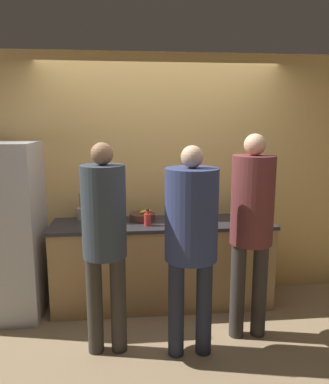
% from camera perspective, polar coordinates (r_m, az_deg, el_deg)
% --- Properties ---
extents(ground_plane, '(14.00, 14.00, 0.00)m').
position_cam_1_polar(ground_plane, '(3.87, 0.22, -18.73)').
color(ground_plane, '#9E8460').
extents(wall_back, '(5.20, 0.06, 2.60)m').
position_cam_1_polar(wall_back, '(4.06, -0.72, 2.17)').
color(wall_back, '#E0B266').
rests_on(wall_back, ground_plane).
extents(counter, '(2.25, 0.63, 0.89)m').
position_cam_1_polar(counter, '(3.99, -0.31, -10.70)').
color(counter, tan).
rests_on(counter, ground_plane).
extents(refrigerator, '(0.78, 0.70, 1.71)m').
position_cam_1_polar(refrigerator, '(3.98, -23.81, -5.44)').
color(refrigerator, '#B7B7BC').
rests_on(refrigerator, ground_plane).
extents(person_left, '(0.35, 0.35, 1.75)m').
position_cam_1_polar(person_left, '(3.02, -9.15, -5.90)').
color(person_left, '#38332D').
rests_on(person_left, ground_plane).
extents(person_center, '(0.42, 0.42, 1.72)m').
position_cam_1_polar(person_center, '(2.95, 4.09, -5.73)').
color(person_center, '#232838').
rests_on(person_center, ground_plane).
extents(person_right, '(0.36, 0.36, 1.80)m').
position_cam_1_polar(person_right, '(3.28, 13.14, -3.90)').
color(person_right, '#38332D').
rests_on(person_right, ground_plane).
extents(fruit_bowl, '(0.26, 0.26, 0.11)m').
position_cam_1_polar(fruit_bowl, '(3.91, -3.38, -3.76)').
color(fruit_bowl, '#4C3323').
rests_on(fruit_bowl, counter).
extents(utensil_crock, '(0.10, 0.10, 0.28)m').
position_cam_1_polar(utensil_crock, '(4.03, -12.55, -3.11)').
color(utensil_crock, '#ADA393').
rests_on(utensil_crock, counter).
extents(bottle_red, '(0.07, 0.07, 0.17)m').
position_cam_1_polar(bottle_red, '(3.70, -2.60, -4.13)').
color(bottle_red, red).
rests_on(bottle_red, counter).
extents(cup_red, '(0.08, 0.08, 0.08)m').
position_cam_1_polar(cup_red, '(3.80, -11.44, -4.39)').
color(cup_red, '#A33D33').
rests_on(cup_red, counter).
extents(cup_white, '(0.09, 0.09, 0.10)m').
position_cam_1_polar(cup_white, '(4.03, 2.90, -3.12)').
color(cup_white, white).
rests_on(cup_white, counter).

